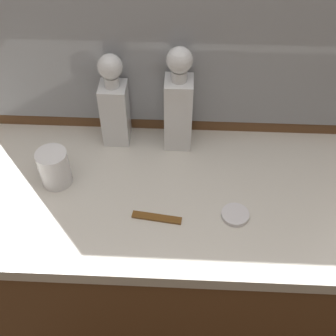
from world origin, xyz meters
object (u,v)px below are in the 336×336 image
(crystal_decanter_front, at_px, (115,108))
(crystal_decanter_left, at_px, (178,108))
(crystal_tumbler_far_left, at_px, (55,169))
(tortoiseshell_comb, at_px, (157,218))
(porcelain_dish, at_px, (235,215))

(crystal_decanter_front, relative_size, crystal_decanter_left, 0.90)
(crystal_decanter_left, height_order, crystal_tumbler_far_left, crystal_decanter_left)
(crystal_decanter_front, relative_size, tortoiseshell_comb, 2.23)
(porcelain_dish, distance_m, tortoiseshell_comb, 0.20)
(crystal_decanter_left, distance_m, crystal_tumbler_far_left, 0.37)
(crystal_decanter_left, bearing_deg, tortoiseshell_comb, -98.83)
(tortoiseshell_comb, bearing_deg, crystal_decanter_front, 114.85)
(crystal_decanter_left, relative_size, tortoiseshell_comb, 2.47)
(crystal_decanter_left, distance_m, porcelain_dish, 0.33)
(crystal_tumbler_far_left, distance_m, porcelain_dish, 0.48)
(crystal_decanter_left, bearing_deg, porcelain_dish, -60.14)
(porcelain_dish, bearing_deg, crystal_decanter_front, 140.32)
(crystal_decanter_front, xyz_separation_m, crystal_decanter_left, (0.18, -0.01, 0.01))
(crystal_decanter_left, distance_m, tortoiseshell_comb, 0.31)
(crystal_decanter_front, bearing_deg, porcelain_dish, -39.68)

